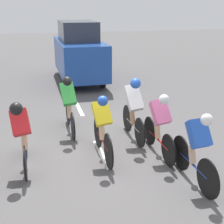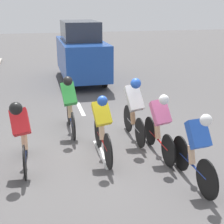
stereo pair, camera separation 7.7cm
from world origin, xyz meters
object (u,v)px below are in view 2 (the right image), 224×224
object	(u,v)px
cyclist_blue	(196,147)
cyclist_red	(22,132)
cyclist_yellow	(102,125)
cyclist_white	(134,107)
support_car	(81,52)
cyclist_pink	(160,123)
cyclist_green	(70,103)

from	to	relation	value
cyclist_blue	cyclist_red	bearing A→B (deg)	-24.09
cyclist_yellow	cyclist_white	xyz separation A→B (m)	(-0.92, -0.73, 0.09)
cyclist_yellow	cyclist_red	bearing A→B (deg)	2.14
cyclist_yellow	support_car	xyz separation A→B (m)	(-0.63, -7.08, 0.46)
cyclist_blue	cyclist_white	bearing A→B (deg)	-77.67
cyclist_pink	cyclist_green	xyz separation A→B (m)	(1.69, -1.71, 0.05)
cyclist_green	cyclist_white	bearing A→B (deg)	150.30
cyclist_pink	cyclist_white	world-z (taller)	cyclist_white
support_car	cyclist_white	bearing A→B (deg)	92.57
cyclist_blue	support_car	distance (m)	8.52
cyclist_blue	cyclist_pink	world-z (taller)	same
cyclist_white	cyclist_red	bearing A→B (deg)	17.53
cyclist_green	support_car	distance (m)	5.67
cyclist_red	cyclist_green	size ratio (longest dim) A/B	0.97
cyclist_red	cyclist_pink	world-z (taller)	cyclist_red
cyclist_red	support_car	size ratio (longest dim) A/B	0.39
cyclist_red	cyclist_white	bearing A→B (deg)	-162.47
cyclist_red	cyclist_blue	size ratio (longest dim) A/B	0.99
cyclist_blue	cyclist_green	distance (m)	3.47
cyclist_blue	cyclist_yellow	bearing A→B (deg)	-45.13
cyclist_green	support_car	bearing A→B (deg)	-101.46
cyclist_blue	support_car	xyz separation A→B (m)	(0.75, -8.47, 0.46)
cyclist_blue	cyclist_pink	bearing A→B (deg)	-81.24
cyclist_pink	cyclist_yellow	size ratio (longest dim) A/B	0.99
cyclist_red	support_car	world-z (taller)	support_car
support_car	cyclist_green	bearing A→B (deg)	78.54
cyclist_green	cyclist_blue	bearing A→B (deg)	122.64
cyclist_green	cyclist_yellow	distance (m)	1.61
cyclist_yellow	support_car	distance (m)	7.13
cyclist_green	cyclist_white	world-z (taller)	cyclist_white
cyclist_red	cyclist_pink	distance (m)	2.79
cyclist_pink	cyclist_blue	bearing A→B (deg)	98.76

